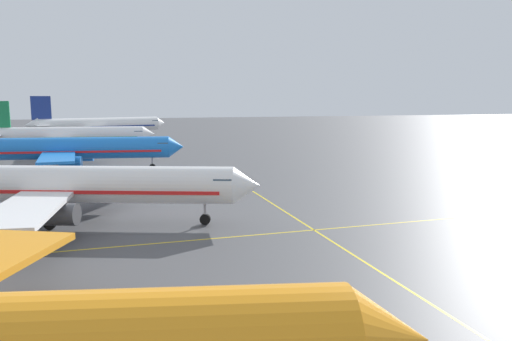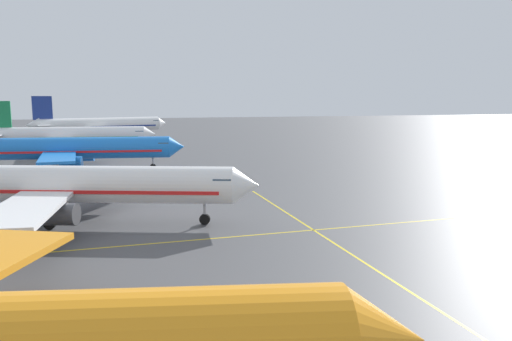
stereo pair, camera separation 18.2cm
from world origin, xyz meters
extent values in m
cube|color=#385166|center=(-11.24, 4.42, 4.58)|extent=(2.48, 3.75, 0.69)
cylinder|color=white|center=(-20.14, 38.83, 3.74)|extent=(28.68, 12.94, 3.47)
cone|color=white|center=(-5.26, 33.60, 3.74)|extent=(3.36, 3.99, 3.40)
cube|color=white|center=(-23.57, 31.82, 3.19)|extent=(6.45, 14.17, 0.36)
cube|color=white|center=(-18.43, 46.45, 3.19)|extent=(11.17, 14.15, 0.36)
cylinder|color=#4C4C51|center=(-21.54, 34.30, 2.01)|extent=(3.56, 2.83, 1.91)
cylinder|color=#4C4C51|center=(-18.40, 43.25, 2.01)|extent=(3.56, 2.83, 1.91)
cube|color=#385166|center=(-7.24, 34.30, 4.24)|extent=(2.61, 3.55, 0.64)
cube|color=red|center=(-20.14, 38.83, 3.31)|extent=(26.49, 12.20, 0.33)
cylinder|color=#99999E|center=(-8.96, 34.90, 1.50)|extent=(0.26, 0.26, 1.50)
cylinder|color=black|center=(-8.96, 34.90, 0.50)|extent=(1.08, 0.72, 1.00)
cylinder|color=#99999E|center=(-22.65, 37.20, 1.50)|extent=(0.26, 0.26, 1.50)
cylinder|color=black|center=(-22.65, 37.20, 0.50)|extent=(1.08, 0.72, 1.00)
cylinder|color=#99999E|center=(-21.08, 41.67, 1.50)|extent=(0.26, 0.26, 1.50)
cylinder|color=black|center=(-21.08, 41.67, 0.50)|extent=(1.08, 0.72, 1.00)
cylinder|color=blue|center=(-22.46, 74.12, 3.80)|extent=(29.84, 7.97, 3.52)
cone|color=blue|center=(-6.62, 71.69, 3.80)|extent=(2.90, 3.77, 3.45)
cube|color=blue|center=(-24.57, 66.48, 3.24)|extent=(5.61, 14.15, 0.37)
cube|color=blue|center=(-22.19, 82.04, 3.24)|extent=(9.42, 14.70, 0.37)
cylinder|color=blue|center=(-23.01, 69.33, 2.04)|extent=(3.41, 2.40, 1.95)
cylinder|color=blue|center=(-21.55, 78.85, 2.04)|extent=(3.41, 2.40, 1.95)
cube|color=#385166|center=(-8.73, 72.01, 4.31)|extent=(2.14, 3.45, 0.65)
cube|color=red|center=(-22.46, 74.12, 3.36)|extent=(27.50, 7.65, 0.33)
cylinder|color=#99999E|center=(-10.56, 72.29, 1.53)|extent=(0.26, 0.26, 1.53)
cylinder|color=black|center=(-10.56, 72.29, 0.51)|extent=(1.07, 0.57, 1.02)
cylinder|color=#99999E|center=(-24.66, 72.02, 1.53)|extent=(0.26, 0.26, 1.53)
cylinder|color=black|center=(-24.66, 72.02, 0.51)|extent=(1.07, 0.57, 1.02)
cylinder|color=#99999E|center=(-23.93, 76.78, 1.53)|extent=(0.26, 0.26, 1.53)
cylinder|color=black|center=(-23.93, 76.78, 0.51)|extent=(1.07, 0.57, 1.02)
cylinder|color=white|center=(-25.11, 102.95, 3.91)|extent=(30.75, 6.93, 3.63)
cone|color=white|center=(-8.71, 101.15, 3.91)|extent=(2.85, 3.80, 3.55)
cube|color=white|center=(-39.50, 107.41, 4.29)|extent=(3.58, 5.26, 0.23)
cube|color=white|center=(-26.95, 94.99, 3.34)|extent=(6.37, 14.74, 0.38)
cube|color=white|center=(-25.18, 111.12, 3.34)|extent=(9.20, 15.15, 0.38)
cylinder|color=#2D9956|center=(-25.46, 98.00, 2.10)|extent=(3.44, 2.35, 2.00)
cylinder|color=#2D9956|center=(-24.38, 107.86, 2.10)|extent=(3.44, 2.35, 2.00)
cube|color=#385166|center=(-10.89, 101.39, 4.44)|extent=(2.07, 3.50, 0.67)
cube|color=#197F47|center=(-25.11, 102.95, 3.46)|extent=(28.32, 6.70, 0.34)
cylinder|color=#99999E|center=(-12.78, 101.60, 1.57)|extent=(0.27, 0.27, 1.57)
cylinder|color=black|center=(-12.78, 101.60, 0.52)|extent=(1.09, 0.54, 1.05)
cylinder|color=#99999E|center=(-27.28, 100.69, 1.57)|extent=(0.27, 0.27, 1.57)
cylinder|color=black|center=(-27.28, 100.69, 0.52)|extent=(1.09, 0.54, 1.05)
cylinder|color=#99999E|center=(-26.74, 105.62, 1.57)|extent=(0.27, 0.27, 1.57)
cylinder|color=black|center=(-26.74, 105.62, 0.52)|extent=(1.09, 0.54, 1.05)
cylinder|color=white|center=(-19.34, 138.38, 4.34)|extent=(33.54, 13.72, 4.02)
cone|color=white|center=(-1.85, 143.72, 4.34)|extent=(3.78, 4.57, 3.94)
cone|color=white|center=(-37.15, 132.94, 4.76)|extent=(4.35, 4.64, 3.82)
cube|color=navy|center=(-34.52, 133.75, 9.31)|extent=(4.97, 1.85, 6.35)
cube|color=white|center=(-34.09, 130.56, 4.76)|extent=(4.84, 6.25, 0.25)
cube|color=white|center=(-35.95, 136.63, 4.76)|extent=(4.84, 6.25, 0.25)
cube|color=white|center=(-17.73, 129.47, 3.70)|extent=(12.50, 16.54, 0.42)
cube|color=white|center=(-22.98, 146.67, 3.70)|extent=(6.85, 16.28, 0.42)
cylinder|color=navy|center=(-17.54, 133.18, 2.33)|extent=(4.09, 3.17, 2.22)
cylinder|color=navy|center=(-20.75, 143.70, 2.33)|extent=(4.09, 3.17, 2.22)
cube|color=#385166|center=(-4.17, 143.01, 4.92)|extent=(2.90, 4.09, 0.74)
cube|color=navy|center=(-19.34, 138.38, 3.83)|extent=(30.96, 12.97, 0.38)
cylinder|color=#99999E|center=(-6.19, 142.39, 1.74)|extent=(0.30, 0.30, 1.74)
cylinder|color=black|center=(-6.19, 142.39, 0.58)|extent=(1.25, 0.79, 1.16)
cylinder|color=#99999E|center=(-20.56, 135.13, 1.74)|extent=(0.30, 0.30, 1.74)
cylinder|color=black|center=(-20.56, 135.13, 0.58)|extent=(1.25, 0.79, 1.16)
cylinder|color=#99999E|center=(-22.17, 140.39, 1.74)|extent=(0.30, 0.30, 1.74)
cylinder|color=black|center=(-22.17, 140.39, 0.58)|extent=(1.25, 0.79, 1.16)
cube|color=yellow|center=(0.00, 30.13, 0.00)|extent=(164.49, 0.20, 0.01)
cube|color=yellow|center=(0.00, 14.07, 0.00)|extent=(0.20, 70.70, 0.01)
camera|label=1|loc=(-17.20, -8.46, 11.59)|focal=33.85mm
camera|label=2|loc=(-17.03, -8.52, 11.59)|focal=33.85mm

